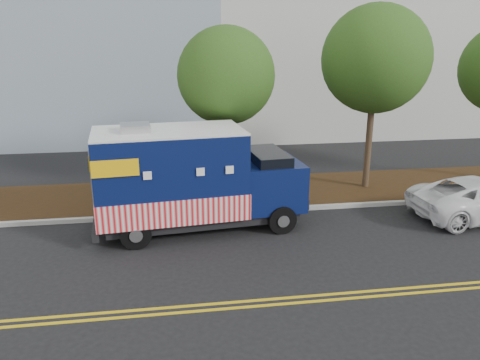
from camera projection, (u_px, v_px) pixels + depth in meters
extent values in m
plane|color=black|center=(203.00, 231.00, 15.51)|extent=(120.00, 120.00, 0.00)
cube|color=#9E9E99|center=(201.00, 214.00, 16.81)|extent=(120.00, 0.18, 0.15)
cube|color=black|center=(197.00, 195.00, 18.79)|extent=(120.00, 4.00, 0.15)
cube|color=gold|center=(217.00, 304.00, 11.31)|extent=(120.00, 0.10, 0.01)
cube|color=gold|center=(218.00, 309.00, 11.07)|extent=(120.00, 0.10, 0.01)
cylinder|color=#38281C|center=(227.00, 150.00, 18.20)|extent=(0.26, 0.26, 3.86)
sphere|color=#264C15|center=(226.00, 76.00, 17.35)|extent=(3.64, 3.64, 3.64)
cylinder|color=#38281C|center=(369.00, 140.00, 19.01)|extent=(0.26, 0.26, 4.28)
sphere|color=#264C15|center=(376.00, 59.00, 18.07)|extent=(4.18, 4.18, 4.18)
cube|color=#473828|center=(164.00, 183.00, 16.53)|extent=(0.06, 0.06, 2.40)
cube|color=black|center=(202.00, 214.00, 15.71)|extent=(6.40, 2.73, 0.31)
cube|color=#091442|center=(170.00, 172.00, 15.01)|extent=(4.90, 3.01, 2.67)
cube|color=red|center=(171.00, 200.00, 15.30)|extent=(4.95, 3.09, 0.83)
cube|color=white|center=(168.00, 131.00, 14.61)|extent=(4.90, 3.01, 0.07)
cube|color=#B7B7BA|center=(135.00, 128.00, 14.33)|extent=(0.97, 0.97, 0.24)
cube|color=#091442|center=(269.00, 183.00, 15.98)|extent=(2.23, 2.58, 1.56)
cube|color=black|center=(267.00, 162.00, 15.75)|extent=(1.32, 2.27, 0.72)
cube|color=black|center=(296.00, 195.00, 16.38)|extent=(0.31, 2.22, 0.33)
cube|color=black|center=(97.00, 223.00, 14.90)|extent=(0.45, 2.51, 0.31)
cube|color=#B7B7BA|center=(93.00, 176.00, 14.44)|extent=(0.25, 1.99, 2.11)
cube|color=#B7B7BA|center=(175.00, 160.00, 16.30)|extent=(1.99, 0.25, 1.22)
cube|color=yellow|center=(115.00, 168.00, 13.22)|extent=(1.33, 0.16, 0.50)
cube|color=yellow|center=(115.00, 148.00, 15.66)|extent=(1.33, 0.16, 0.50)
cylinder|color=black|center=(282.00, 219.00, 15.24)|extent=(0.96, 0.40, 0.93)
cylinder|color=black|center=(262.00, 197.00, 17.33)|extent=(0.96, 0.40, 0.93)
cylinder|color=black|center=(136.00, 234.00, 14.13)|extent=(0.96, 0.40, 0.93)
cylinder|color=black|center=(133.00, 208.00, 16.23)|extent=(0.96, 0.40, 0.93)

